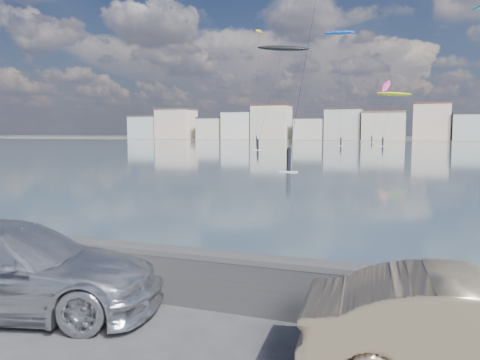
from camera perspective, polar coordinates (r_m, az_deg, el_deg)
name	(u,v)px	position (r m, az deg, el deg)	size (l,w,h in m)	color
bay_water	(388,148)	(96.47, 17.62, 3.72)	(500.00, 177.00, 0.00)	#304F57
far_shore_strip	(401,140)	(204.89, 18.99, 4.67)	(500.00, 60.00, 0.00)	#4C473D
seawall	(166,271)	(9.01, -9.01, -10.88)	(400.00, 0.36, 1.08)	#28282B
far_buildings	(404,125)	(190.87, 19.35, 6.40)	(240.79, 13.26, 14.60)	#B7C6BC
car_silver	(9,268)	(9.31, -26.35, -9.58)	(2.20, 5.40, 1.57)	silver
kitesurfer_5	(386,87)	(164.98, 17.35, 10.77)	(5.68, 17.64, 21.05)	#E5338C
kitesurfer_12	(339,34)	(120.59, 12.01, 16.99)	(9.43, 12.02, 28.07)	blue
kitesurfer_14	(283,49)	(89.31, 5.27, 15.59)	(10.06, 10.17, 19.44)	black
kitesurfer_16	(259,33)	(170.27, 2.34, 17.48)	(4.10, 11.41, 39.86)	#BF8C19
kitesurfer_19	(393,95)	(125.32, 18.20, 9.86)	(8.92, 17.49, 13.51)	yellow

